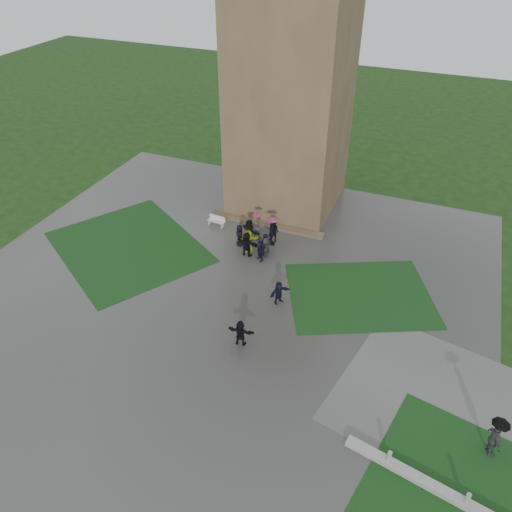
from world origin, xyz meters
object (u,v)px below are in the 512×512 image
at_px(pedestrian_near, 240,333).
at_px(tower, 291,95).
at_px(pedestrian_path, 495,437).
at_px(bench, 217,221).
at_px(pedestrian_mid, 279,292).

bearing_deg(pedestrian_near, tower, -84.90).
distance_m(pedestrian_near, pedestrian_path, 13.55).
bearing_deg(bench, pedestrian_path, -28.01).
bearing_deg(bench, tower, 62.13).
relative_size(tower, pedestrian_mid, 11.34).
height_order(tower, bench, tower).
relative_size(bench, pedestrian_path, 0.62).
distance_m(pedestrian_mid, pedestrian_near, 4.30).
xyz_separation_m(tower, pedestrian_near, (3.10, -16.90, -8.14)).
xyz_separation_m(tower, pedestrian_path, (16.49, -18.99, -7.78)).
bearing_deg(tower, bench, -122.87).
bearing_deg(pedestrian_near, bench, -63.48).
bearing_deg(tower, pedestrian_mid, -73.00).
bearing_deg(pedestrian_near, pedestrian_path, 165.83).
xyz_separation_m(pedestrian_near, pedestrian_path, (13.38, -2.09, 0.36)).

